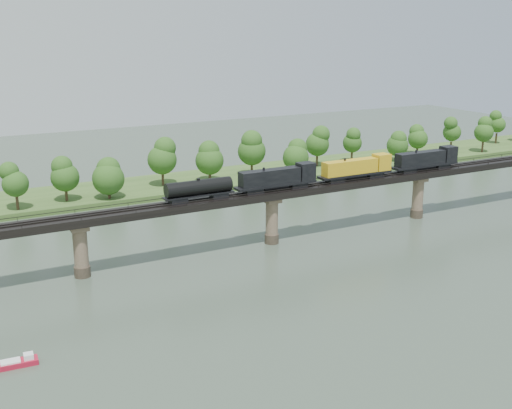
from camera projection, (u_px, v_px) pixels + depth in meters
name	position (u px, v px, depth m)	size (l,w,h in m)	color
ground	(357.00, 293.00, 110.74)	(400.00, 400.00, 0.00)	#334235
far_bank	(177.00, 184.00, 182.75)	(300.00, 24.00, 1.60)	#345321
bridge	(272.00, 218.00, 134.75)	(236.00, 30.00, 11.50)	#473A2D
bridge_superstructure	(272.00, 189.00, 133.04)	(220.00, 4.90, 0.75)	black
far_treeline	(154.00, 163.00, 173.06)	(289.06, 17.54, 13.60)	#382619
freight_train	(331.00, 172.00, 139.06)	(74.32, 2.90, 5.12)	black
motorboat	(18.00, 362.00, 87.12)	(5.48, 2.29, 1.50)	#AA132B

